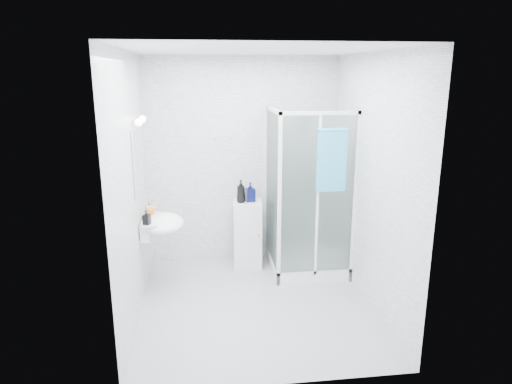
{
  "coord_description": "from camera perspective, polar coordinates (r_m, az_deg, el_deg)",
  "views": [
    {
      "loc": [
        -0.55,
        -4.36,
        2.4
      ],
      "look_at": [
        0.05,
        0.35,
        1.15
      ],
      "focal_mm": 32.0,
      "sensor_mm": 36.0,
      "label": 1
    }
  ],
  "objects": [
    {
      "name": "vanity_lights",
      "position": [
        4.87,
        -14.29,
        8.64
      ],
      "size": [
        0.1,
        0.4,
        0.08
      ],
      "color": "silver",
      "rests_on": "room"
    },
    {
      "name": "room",
      "position": [
        4.53,
        -0.07,
        0.69
      ],
      "size": [
        2.4,
        2.6,
        2.6
      ],
      "color": "white",
      "rests_on": "ground"
    },
    {
      "name": "mirror",
      "position": [
        4.94,
        -14.55,
        3.76
      ],
      "size": [
        0.02,
        0.6,
        0.7
      ],
      "primitive_type": "cube",
      "color": "white",
      "rests_on": "room"
    },
    {
      "name": "shampoo_bottle_a",
      "position": [
        5.58,
        -1.89,
        0.1
      ],
      "size": [
        0.14,
        0.14,
        0.28
      ],
      "primitive_type": "imported",
      "rotation": [
        0.0,
        0.0,
        -0.35
      ],
      "color": "black",
      "rests_on": "storage_cabinet"
    },
    {
      "name": "hand_towel",
      "position": [
        5.02,
        9.45,
        4.13
      ],
      "size": [
        0.33,
        0.05,
        0.7
      ],
      "color": "#349BC6",
      "rests_on": "shower_enclosure"
    },
    {
      "name": "soap_dispenser_black",
      "position": [
        4.88,
        -13.52,
        -3.11
      ],
      "size": [
        0.09,
        0.09,
        0.15
      ],
      "primitive_type": "imported",
      "rotation": [
        0.0,
        0.0,
        -0.36
      ],
      "color": "black",
      "rests_on": "wall_basin"
    },
    {
      "name": "storage_cabinet",
      "position": [
        5.77,
        -1.02,
        -5.27
      ],
      "size": [
        0.38,
        0.39,
        0.85
      ],
      "rotation": [
        0.0,
        0.0,
        -0.1
      ],
      "color": "silver",
      "rests_on": "ground"
    },
    {
      "name": "shower_enclosure",
      "position": [
        5.62,
        5.76,
        -5.66
      ],
      "size": [
        0.9,
        0.95,
        2.0
      ],
      "color": "white",
      "rests_on": "ground"
    },
    {
      "name": "soap_dispenser_orange",
      "position": [
        5.18,
        -13.17,
        -2.07
      ],
      "size": [
        0.13,
        0.13,
        0.15
      ],
      "primitive_type": "imported",
      "rotation": [
        0.0,
        0.0,
        0.15
      ],
      "color": "orange",
      "rests_on": "wall_basin"
    },
    {
      "name": "shampoo_bottle_b",
      "position": [
        5.63,
        -0.71,
        0.02
      ],
      "size": [
        0.12,
        0.12,
        0.24
      ],
      "primitive_type": "imported",
      "rotation": [
        0.0,
        0.0,
        0.13
      ],
      "color": "#0A0F3D",
      "rests_on": "storage_cabinet"
    },
    {
      "name": "wall_hooks",
      "position": [
        5.68,
        -4.18,
        6.81
      ],
      "size": [
        0.23,
        0.06,
        0.03
      ],
      "color": "silver",
      "rests_on": "room"
    },
    {
      "name": "wall_basin",
      "position": [
        5.09,
        -11.82,
        -3.94
      ],
      "size": [
        0.46,
        0.56,
        0.35
      ],
      "color": "white",
      "rests_on": "ground"
    }
  ]
}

